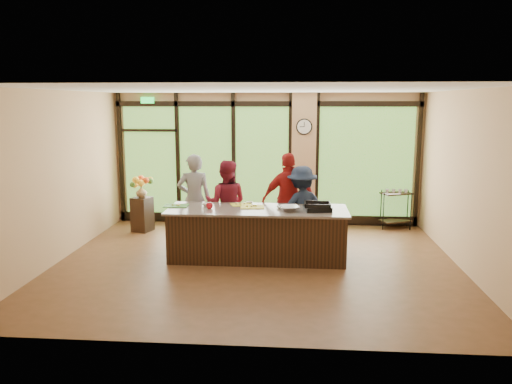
% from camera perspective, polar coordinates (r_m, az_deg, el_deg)
% --- Properties ---
extents(floor, '(7.00, 7.00, 0.00)m').
position_cam_1_polar(floor, '(8.84, 0.01, -8.18)').
color(floor, '#52351C').
rests_on(floor, ground).
extents(ceiling, '(7.00, 7.00, 0.00)m').
position_cam_1_polar(ceiling, '(8.38, 0.01, 11.66)').
color(ceiling, white).
rests_on(ceiling, back_wall).
extents(back_wall, '(7.00, 0.00, 7.00)m').
position_cam_1_polar(back_wall, '(11.45, 1.19, 3.77)').
color(back_wall, tan).
rests_on(back_wall, floor).
extents(left_wall, '(0.00, 6.00, 6.00)m').
position_cam_1_polar(left_wall, '(9.42, -21.73, 1.63)').
color(left_wall, tan).
rests_on(left_wall, floor).
extents(right_wall, '(0.00, 6.00, 6.00)m').
position_cam_1_polar(right_wall, '(8.92, 23.04, 1.09)').
color(right_wall, tan).
rests_on(right_wall, floor).
extents(window_wall, '(6.90, 0.12, 3.00)m').
position_cam_1_polar(window_wall, '(11.41, 1.99, 3.21)').
color(window_wall, tan).
rests_on(window_wall, floor).
extents(island_base, '(3.10, 1.00, 0.88)m').
position_cam_1_polar(island_base, '(9.00, 0.16, -4.91)').
color(island_base, black).
rests_on(island_base, floor).
extents(countertop, '(3.20, 1.10, 0.04)m').
position_cam_1_polar(countertop, '(8.89, 0.16, -2.05)').
color(countertop, '#71655D').
rests_on(countertop, island_base).
extents(wall_clock, '(0.36, 0.04, 0.36)m').
position_cam_1_polar(wall_clock, '(11.24, 5.53, 7.44)').
color(wall_clock, black).
rests_on(wall_clock, window_wall).
extents(cook_left, '(0.73, 0.56, 1.81)m').
position_cam_1_polar(cook_left, '(9.87, -7.06, -0.86)').
color(cook_left, gray).
rests_on(cook_left, floor).
extents(cook_midleft, '(0.85, 0.68, 1.69)m').
position_cam_1_polar(cook_midleft, '(9.72, -3.41, -1.32)').
color(cook_midleft, maroon).
rests_on(cook_midleft, floor).
extents(cook_midright, '(1.16, 0.72, 1.84)m').
position_cam_1_polar(cook_midright, '(9.68, 3.79, -0.93)').
color(cook_midright, maroon).
rests_on(cook_midright, floor).
extents(cook_right, '(1.19, 0.97, 1.60)m').
position_cam_1_polar(cook_right, '(9.55, 5.23, -1.82)').
color(cook_right, '#182236').
rests_on(cook_right, floor).
extents(roasting_pan, '(0.51, 0.44, 0.08)m').
position_cam_1_polar(roasting_pan, '(8.77, 7.02, -1.90)').
color(roasting_pan, black).
rests_on(roasting_pan, countertop).
extents(mixing_bowl, '(0.45, 0.45, 0.09)m').
position_cam_1_polar(mixing_bowl, '(8.72, 3.82, -1.88)').
color(mixing_bowl, silver).
rests_on(mixing_bowl, countertop).
extents(cutting_board_left, '(0.46, 0.35, 0.01)m').
position_cam_1_polar(cutting_board_left, '(9.22, -9.13, -1.56)').
color(cutting_board_left, '#3B7F2E').
rests_on(cutting_board_left, countertop).
extents(cutting_board_center, '(0.46, 0.40, 0.01)m').
position_cam_1_polar(cutting_board_center, '(9.22, -1.67, -1.44)').
color(cutting_board_center, gold).
rests_on(cutting_board_center, countertop).
extents(cutting_board_right, '(0.46, 0.36, 0.01)m').
position_cam_1_polar(cutting_board_right, '(9.00, -0.44, -1.72)').
color(cutting_board_right, gold).
rests_on(cutting_board_right, countertop).
extents(prep_bowl_near, '(0.19, 0.19, 0.05)m').
position_cam_1_polar(prep_bowl_near, '(9.15, -5.65, -1.45)').
color(prep_bowl_near, white).
rests_on(prep_bowl_near, countertop).
extents(prep_bowl_mid, '(0.15, 0.15, 0.04)m').
position_cam_1_polar(prep_bowl_mid, '(8.94, 2.78, -1.72)').
color(prep_bowl_mid, white).
rests_on(prep_bowl_mid, countertop).
extents(prep_bowl_far, '(0.13, 0.13, 0.03)m').
position_cam_1_polar(prep_bowl_far, '(9.36, -0.72, -1.20)').
color(prep_bowl_far, white).
rests_on(prep_bowl_far, countertop).
extents(red_ramekin, '(0.12, 0.12, 0.10)m').
position_cam_1_polar(red_ramekin, '(8.92, -5.34, -1.61)').
color(red_ramekin, red).
rests_on(red_ramekin, countertop).
extents(flower_stand, '(0.47, 0.47, 0.75)m').
position_cam_1_polar(flower_stand, '(11.19, -12.87, -2.48)').
color(flower_stand, black).
rests_on(flower_stand, floor).
extents(flower_vase, '(0.29, 0.29, 0.25)m').
position_cam_1_polar(flower_vase, '(11.10, -12.97, 0.03)').
color(flower_vase, '#8D704D').
rests_on(flower_vase, flower_stand).
extents(bar_cart, '(0.74, 0.60, 0.89)m').
position_cam_1_polar(bar_cart, '(11.56, 15.70, -1.40)').
color(bar_cart, black).
rests_on(bar_cart, floor).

